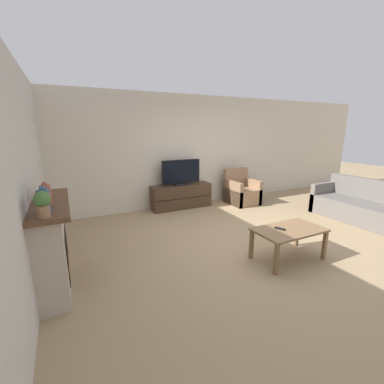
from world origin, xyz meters
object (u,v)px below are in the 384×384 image
at_px(potted_plant, 43,203).
at_px(couch, 374,211).
at_px(tv_stand, 181,196).
at_px(armchair, 241,192).
at_px(fireplace, 52,244).
at_px(remote, 280,229).
at_px(mantel_clock, 47,193).
at_px(coffee_table, 289,233).
at_px(mantel_vase_left, 44,200).
at_px(tv, 181,173).
at_px(mantel_vase_centre_left, 46,194).

distance_m(potted_plant, couch, 5.80).
xyz_separation_m(tv_stand, armchair, (1.57, -0.31, -0.00)).
bearing_deg(fireplace, remote, -14.53).
relative_size(tv_stand, couch, 0.64).
height_order(fireplace, mantel_clock, mantel_clock).
bearing_deg(coffee_table, couch, 6.16).
bearing_deg(couch, potted_plant, -179.18).
relative_size(mantel_vase_left, couch, 0.12).
distance_m(tv, couch, 4.13).
relative_size(potted_plant, armchair, 0.30).
distance_m(mantel_clock, remote, 3.14).
relative_size(fireplace, mantel_vase_left, 5.16).
xyz_separation_m(mantel_vase_left, mantel_vase_centre_left, (-0.00, 0.32, -0.01)).
relative_size(mantel_vase_left, potted_plant, 1.06).
relative_size(mantel_clock, potted_plant, 0.58).
xyz_separation_m(fireplace, mantel_vase_left, (0.02, -0.43, 0.65)).
relative_size(coffee_table, couch, 0.45).
height_order(mantel_vase_centre_left, tv_stand, mantel_vase_centre_left).
height_order(mantel_vase_left, tv_stand, mantel_vase_left).
height_order(potted_plant, couch, potted_plant).
xyz_separation_m(mantel_vase_left, potted_plant, (0.00, -0.18, 0.02)).
height_order(mantel_clock, armchair, mantel_clock).
height_order(mantel_clock, coffee_table, mantel_clock).
height_order(fireplace, tv, tv).
bearing_deg(tv, mantel_vase_centre_left, -139.08).
distance_m(mantel_vase_left, armchair, 4.96).
height_order(mantel_clock, couch, mantel_clock).
bearing_deg(mantel_vase_left, mantel_vase_centre_left, 90.00).
bearing_deg(coffee_table, fireplace, 165.21).
bearing_deg(mantel_vase_centre_left, couch, -4.18).
distance_m(tv_stand, tv, 0.57).
height_order(armchair, couch, armchair).
height_order(mantel_vase_left, potted_plant, mantel_vase_left).
distance_m(mantel_vase_left, remote, 3.03).
distance_m(fireplace, coffee_table, 3.19).
bearing_deg(mantel_clock, mantel_vase_centre_left, -90.18).
distance_m(mantel_vase_centre_left, armchair, 4.81).
xyz_separation_m(tv, couch, (3.02, -2.76, -0.57)).
relative_size(fireplace, coffee_table, 1.39).
relative_size(fireplace, potted_plant, 5.49).
relative_size(mantel_vase_left, tv, 0.28).
bearing_deg(remote, mantel_vase_left, 149.40).
bearing_deg(mantel_vase_centre_left, potted_plant, -90.00).
distance_m(tv_stand, coffee_table, 3.07).
height_order(tv, couch, tv).
relative_size(armchair, remote, 5.74).
distance_m(mantel_vase_left, tv_stand, 3.90).
height_order(mantel_vase_left, armchair, mantel_vase_left).
distance_m(fireplace, mantel_vase_centre_left, 0.65).
height_order(potted_plant, armchair, potted_plant).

